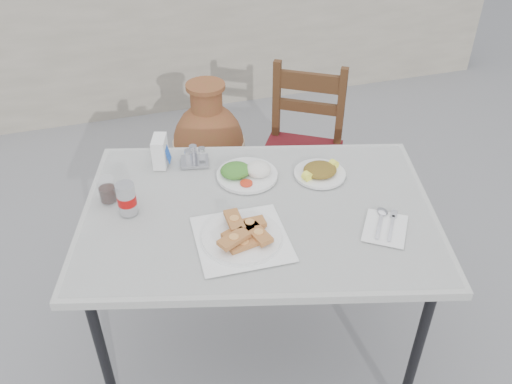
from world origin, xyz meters
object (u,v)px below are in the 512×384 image
object	(u,v)px
salad_rice_plate	(246,172)
condiment_caddy	(195,158)
pide_plate	(242,233)
cafe_table	(258,220)
cola_glass	(107,191)
salad_chopped_plate	(320,171)
soda_can	(127,199)
napkin_holder	(160,151)
chair	(301,152)
terracotta_urn	(209,146)

from	to	relation	value
salad_rice_plate	condiment_caddy	xyz separation A→B (m)	(-0.19, 0.16, 0.01)
pide_plate	condiment_caddy	distance (m)	0.54
cafe_table	salad_rice_plate	bearing A→B (deg)	86.32
cola_glass	salad_chopped_plate	bearing A→B (deg)	-5.45
soda_can	napkin_holder	distance (m)	0.35
cola_glass	napkin_holder	bearing A→B (deg)	39.01
soda_can	napkin_holder	bearing A→B (deg)	59.74
salad_chopped_plate	napkin_holder	xyz separation A→B (m)	(-0.63, 0.28, 0.05)
cola_glass	chair	size ratio (longest dim) A/B	0.10
cola_glass	soda_can	bearing A→B (deg)	-56.18
cafe_table	condiment_caddy	size ratio (longest dim) A/B	11.56
pide_plate	terracotta_urn	world-z (taller)	pide_plate
cola_glass	condiment_caddy	distance (m)	0.41
salad_rice_plate	cola_glass	xyz separation A→B (m)	(-0.57, 0.00, 0.02)
condiment_caddy	salad_rice_plate	bearing A→B (deg)	-40.96
terracotta_urn	condiment_caddy	bearing A→B (deg)	-105.21
salad_rice_plate	condiment_caddy	bearing A→B (deg)	139.04
cafe_table	cola_glass	bearing A→B (deg)	158.09
salad_rice_plate	napkin_holder	world-z (taller)	napkin_holder
salad_rice_plate	soda_can	world-z (taller)	soda_can
pide_plate	salad_chopped_plate	xyz separation A→B (m)	(0.43, 0.30, -0.01)
salad_chopped_plate	terracotta_urn	size ratio (longest dim) A/B	0.28
salad_chopped_plate	cola_glass	bearing A→B (deg)	174.55
soda_can	condiment_caddy	xyz separation A→B (m)	(0.31, 0.26, -0.04)
cafe_table	pide_plate	world-z (taller)	pide_plate
cafe_table	soda_can	distance (m)	0.52
salad_rice_plate	condiment_caddy	distance (m)	0.25
pide_plate	terracotta_urn	xyz separation A→B (m)	(0.18, 1.41, -0.50)
napkin_holder	condiment_caddy	distance (m)	0.15
condiment_caddy	chair	distance (m)	0.89
salad_chopped_plate	terracotta_urn	bearing A→B (deg)	102.69
cafe_table	soda_can	xyz separation A→B (m)	(-0.49, 0.12, 0.12)
salad_chopped_plate	chair	bearing A→B (deg)	74.15
soda_can	terracotta_urn	distance (m)	1.37
cafe_table	terracotta_urn	xyz separation A→B (m)	(0.06, 1.26, -0.41)
napkin_holder	condiment_caddy	world-z (taller)	napkin_holder
salad_rice_plate	soda_can	distance (m)	0.51
napkin_holder	condiment_caddy	xyz separation A→B (m)	(0.14, -0.04, -0.04)
terracotta_urn	cafe_table	bearing A→B (deg)	-92.94
cola_glass	condiment_caddy	size ratio (longest dim) A/B	0.74
soda_can	condiment_caddy	bearing A→B (deg)	39.54
cola_glass	condiment_caddy	world-z (taller)	cola_glass
chair	terracotta_urn	xyz separation A→B (m)	(-0.45, 0.43, -0.14)
pide_plate	chair	xyz separation A→B (m)	(0.62, 0.98, -0.37)
cafe_table	chair	bearing A→B (deg)	58.26
pide_plate	condiment_caddy	size ratio (longest dim) A/B	2.54
cafe_table	salad_rice_plate	world-z (taller)	salad_rice_plate
chair	terracotta_urn	bearing A→B (deg)	167.77
chair	cola_glass	bearing A→B (deg)	-118.72
napkin_holder	salad_rice_plate	bearing A→B (deg)	-14.10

